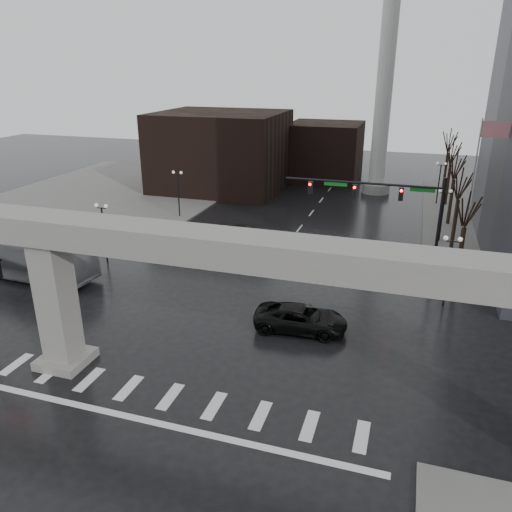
# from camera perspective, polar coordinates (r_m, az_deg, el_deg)

# --- Properties ---
(ground) EXTENTS (160.00, 160.00, 0.00)m
(ground) POSITION_cam_1_polar(r_m,az_deg,el_deg) (27.35, -8.79, -14.39)
(ground) COLOR black
(ground) RESTS_ON ground
(sidewalk_nw) EXTENTS (28.00, 36.00, 0.15)m
(sidewalk_nw) POSITION_cam_1_polar(r_m,az_deg,el_deg) (68.44, -15.27, 7.12)
(sidewalk_nw) COLOR slate
(sidewalk_nw) RESTS_ON ground
(elevated_guideway) EXTENTS (48.00, 2.60, 8.70)m
(elevated_guideway) POSITION_cam_1_polar(r_m,az_deg,el_deg) (23.52, -6.95, -1.27)
(elevated_guideway) COLOR gray
(elevated_guideway) RESTS_ON ground
(building_far_left) EXTENTS (16.00, 14.00, 10.00)m
(building_far_left) POSITION_cam_1_polar(r_m,az_deg,el_deg) (67.27, -4.03, 11.86)
(building_far_left) COLOR black
(building_far_left) RESTS_ON ground
(building_far_mid) EXTENTS (10.00, 10.00, 8.00)m
(building_far_mid) POSITION_cam_1_polar(r_m,az_deg,el_deg) (73.74, 7.83, 11.75)
(building_far_mid) COLOR black
(building_far_mid) RESTS_ON ground
(smokestack) EXTENTS (3.60, 3.60, 30.00)m
(smokestack) POSITION_cam_1_polar(r_m,az_deg,el_deg) (65.90, 14.48, 18.40)
(smokestack) COLOR #BBBCB7
(smokestack) RESTS_ON ground
(signal_mast_arm) EXTENTS (12.12, 0.43, 8.00)m
(signal_mast_arm) POSITION_cam_1_polar(r_m,az_deg,el_deg) (39.80, 14.98, 5.93)
(signal_mast_arm) COLOR black
(signal_mast_arm) RESTS_ON ground
(flagpole_assembly) EXTENTS (2.06, 0.12, 12.00)m
(flagpole_assembly) POSITION_cam_1_polar(r_m,az_deg,el_deg) (42.78, 23.98, 8.21)
(flagpole_assembly) COLOR silver
(flagpole_assembly) RESTS_ON ground
(lamp_right_0) EXTENTS (1.22, 0.32, 5.11)m
(lamp_right_0) POSITION_cam_1_polar(r_m,az_deg,el_deg) (36.00, 21.28, -0.36)
(lamp_right_0) COLOR black
(lamp_right_0) RESTS_ON ground
(lamp_right_1) EXTENTS (1.22, 0.32, 5.11)m
(lamp_right_1) POSITION_cam_1_polar(r_m,az_deg,el_deg) (49.35, 20.64, 5.33)
(lamp_right_1) COLOR black
(lamp_right_1) RESTS_ON ground
(lamp_right_2) EXTENTS (1.22, 0.32, 5.11)m
(lamp_right_2) POSITION_cam_1_polar(r_m,az_deg,el_deg) (62.99, 20.26, 8.58)
(lamp_right_2) COLOR black
(lamp_right_2) RESTS_ON ground
(lamp_left_0) EXTENTS (1.22, 0.32, 5.11)m
(lamp_left_0) POSITION_cam_1_polar(r_m,az_deg,el_deg) (43.18, -17.08, 3.62)
(lamp_left_0) COLOR black
(lamp_left_0) RESTS_ON ground
(lamp_left_1) EXTENTS (1.22, 0.32, 5.11)m
(lamp_left_1) POSITION_cam_1_polar(r_m,az_deg,el_deg) (54.81, -8.91, 7.91)
(lamp_left_1) COLOR black
(lamp_left_1) RESTS_ON ground
(lamp_left_2) EXTENTS (1.22, 0.32, 5.11)m
(lamp_left_2) POSITION_cam_1_polar(r_m,az_deg,el_deg) (67.35, -3.60, 10.57)
(lamp_left_2) COLOR black
(lamp_left_2) RESTS_ON ground
(tree_right_0) EXTENTS (1.09, 1.58, 7.50)m
(tree_right_0) POSITION_cam_1_polar(r_m,az_deg,el_deg) (40.10, 22.39, 0.57)
(tree_right_0) COLOR black
(tree_right_0) RESTS_ON ground
(tree_right_1) EXTENTS (1.09, 1.61, 7.67)m
(tree_right_1) POSITION_cam_1_polar(r_m,az_deg,el_deg) (47.68, 21.84, 3.86)
(tree_right_1) COLOR black
(tree_right_1) RESTS_ON ground
(tree_right_2) EXTENTS (1.10, 1.63, 7.85)m
(tree_right_2) POSITION_cam_1_polar(r_m,az_deg,el_deg) (55.38, 21.45, 6.24)
(tree_right_2) COLOR black
(tree_right_2) RESTS_ON ground
(tree_right_3) EXTENTS (1.11, 1.66, 8.02)m
(tree_right_3) POSITION_cam_1_polar(r_m,az_deg,el_deg) (63.16, 21.14, 8.03)
(tree_right_3) COLOR black
(tree_right_3) RESTS_ON ground
(tree_right_4) EXTENTS (1.12, 1.69, 8.19)m
(tree_right_4) POSITION_cam_1_polar(r_m,az_deg,el_deg) (70.99, 20.91, 9.43)
(tree_right_4) COLOR black
(tree_right_4) RESTS_ON ground
(pickup_truck) EXTENTS (6.01, 3.12, 1.62)m
(pickup_truck) POSITION_cam_1_polar(r_m,az_deg,el_deg) (31.71, 5.13, -7.13)
(pickup_truck) COLOR black
(pickup_truck) RESTS_ON ground
(city_bus) EXTENTS (13.40, 4.11, 3.68)m
(city_bus) POSITION_cam_1_polar(r_m,az_deg,el_deg) (43.44, -25.48, 0.28)
(city_bus) COLOR #9A9A9E
(city_bus) RESTS_ON ground
(far_car) EXTENTS (2.12, 4.35, 1.43)m
(far_car) POSITION_cam_1_polar(r_m,az_deg,el_deg) (47.23, -2.41, 2.51)
(far_car) COLOR black
(far_car) RESTS_ON ground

